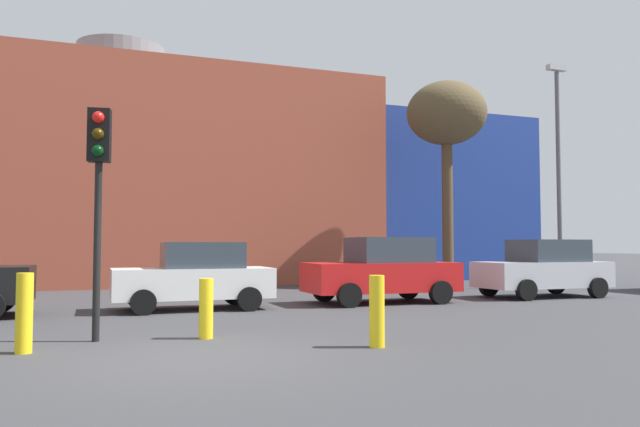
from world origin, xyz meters
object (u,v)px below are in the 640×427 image
traffic_light_island (98,169)px  bollard_yellow_2 (377,311)px  bare_tree_0 (447,117)px  bollard_yellow_0 (206,308)px  parked_car_3 (383,270)px  street_lamp (558,162)px  parked_car_2 (195,276)px  bollard_yellow_1 (24,313)px  parked_car_4 (544,268)px

traffic_light_island → bollard_yellow_2: size_ratio=3.47×
bare_tree_0 → bollard_yellow_0: size_ratio=7.88×
parked_car_3 → street_lamp: 9.79m
bare_tree_0 → bollard_yellow_2: (-8.75, -11.91, -6.08)m
parked_car_3 → parked_car_2: bearing=-0.0°
bare_tree_0 → bollard_yellow_0: (-11.11, -10.09, -6.13)m
bollard_yellow_1 → street_lamp: size_ratio=0.14×
parked_car_3 → street_lamp: bearing=-162.3°
bollard_yellow_2 → parked_car_2: bearing=105.1°
parked_car_2 → parked_car_3: 5.18m
traffic_light_island → parked_car_2: bearing=163.4°
bollard_yellow_1 → street_lamp: (17.09, 8.10, 4.11)m
parked_car_3 → bollard_yellow_2: (-3.38, -6.66, -0.34)m
parked_car_4 → street_lamp: street_lamp is taller
traffic_light_island → bollard_yellow_1: traffic_light_island is taller
traffic_light_island → street_lamp: (16.09, 7.30, 1.84)m
traffic_light_island → bare_tree_0: bearing=137.7°
parked_car_3 → bollard_yellow_2: 7.48m
street_lamp → bollard_yellow_1: bearing=-154.6°
parked_car_2 → traffic_light_island: bearing=63.0°
parked_car_3 → bollard_yellow_0: (-5.73, -4.84, -0.39)m
bollard_yellow_1 → bollard_yellow_2: bollard_yellow_1 is taller
traffic_light_island → bollard_yellow_0: traffic_light_island is taller
parked_car_3 → parked_car_4: size_ratio=1.03×
bollard_yellow_0 → street_lamp: (14.32, 7.59, 4.19)m
parked_car_2 → parked_car_4: size_ratio=0.94×
bare_tree_0 → bollard_yellow_0: bare_tree_0 is taller
bollard_yellow_1 → bollard_yellow_0: bearing=10.5°
street_lamp → parked_car_4: bearing=-138.5°
bare_tree_0 → bollard_yellow_0: 16.21m
parked_car_4 → bollard_yellow_0: 12.23m
bollard_yellow_2 → street_lamp: size_ratio=0.13×
bollard_yellow_1 → bollard_yellow_2: bearing=-14.3°
bare_tree_0 → street_lamp: (3.21, -2.51, -1.94)m
parked_car_3 → bollard_yellow_0: parked_car_3 is taller
traffic_light_island → bollard_yellow_2: bearing=73.4°
bollard_yellow_2 → bare_tree_0: bearing=53.7°
bollard_yellow_0 → bare_tree_0: bearing=42.3°
parked_car_2 → bollard_yellow_0: 4.89m
parked_car_4 → traffic_light_island: traffic_light_island is taller
parked_car_4 → bollard_yellow_2: parked_car_4 is taller
traffic_light_island → bollard_yellow_0: bearing=91.2°
parked_car_3 → bollard_yellow_2: size_ratio=3.74×
parked_car_2 → bare_tree_0: size_ratio=0.48×
parked_car_2 → street_lamp: (13.77, 2.74, 3.87)m
traffic_light_island → bollard_yellow_2: 5.17m
parked_car_4 → bollard_yellow_1: parked_car_4 is taller
parked_car_3 → traffic_light_island: bearing=31.3°
parked_car_2 → traffic_light_island: traffic_light_island is taller
parked_car_2 → bollard_yellow_1: 6.31m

